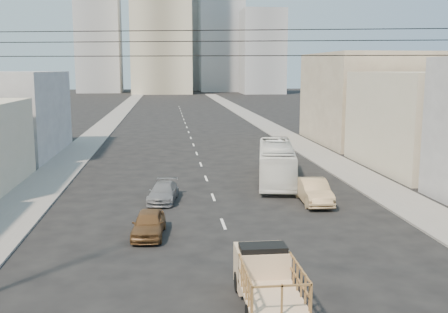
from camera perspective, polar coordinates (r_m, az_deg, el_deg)
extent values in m
cube|color=slate|center=(83.89, -12.36, 3.67)|extent=(3.50, 180.00, 0.12)
cube|color=slate|center=(84.72, 3.68, 3.93)|extent=(3.50, 180.00, 0.12)
cube|color=silver|center=(22.78, 1.61, -11.69)|extent=(0.15, 2.00, 0.01)
cube|color=silver|center=(28.41, -0.08, -7.34)|extent=(0.15, 2.00, 0.01)
cube|color=silver|center=(34.17, -1.19, -4.45)|extent=(0.15, 2.00, 0.01)
cube|color=silver|center=(40.00, -1.96, -2.39)|extent=(0.15, 2.00, 0.01)
cube|color=silver|center=(45.87, -2.54, -0.86)|extent=(0.15, 2.00, 0.01)
cube|color=silver|center=(51.78, -2.99, 0.33)|extent=(0.15, 2.00, 0.01)
cube|color=silver|center=(57.70, -3.35, 1.27)|extent=(0.15, 2.00, 0.01)
cube|color=silver|center=(63.64, -3.63, 2.04)|extent=(0.15, 2.00, 0.01)
cube|color=silver|center=(69.58, -3.87, 2.67)|extent=(0.15, 2.00, 0.01)
cube|color=silver|center=(75.54, -4.08, 3.21)|extent=(0.15, 2.00, 0.01)
cube|color=silver|center=(81.50, -4.25, 3.66)|extent=(0.15, 2.00, 0.01)
cube|color=silver|center=(87.47, -4.40, 4.06)|extent=(0.15, 2.00, 0.01)
cube|color=silver|center=(93.44, -4.53, 4.40)|extent=(0.15, 2.00, 0.01)
cube|color=silver|center=(99.42, -4.65, 4.71)|extent=(0.15, 2.00, 0.01)
cube|color=silver|center=(105.39, -4.75, 4.97)|extent=(0.15, 2.00, 0.01)
cube|color=silver|center=(111.38, -4.84, 5.21)|extent=(0.15, 2.00, 0.01)
cube|color=silver|center=(117.36, -4.92, 5.43)|extent=(0.15, 2.00, 0.01)
cube|color=#CAAC87|center=(18.25, 5.26, -14.93)|extent=(1.90, 3.00, 0.12)
cube|color=#CAAC87|center=(19.96, 4.09, -11.94)|extent=(1.90, 1.60, 1.50)
cube|color=black|center=(19.51, 4.25, -10.56)|extent=(1.70, 0.90, 0.70)
cylinder|color=black|center=(20.13, 1.57, -13.47)|extent=(0.25, 0.76, 0.76)
cylinder|color=black|center=(20.42, 6.43, -13.18)|extent=(0.25, 0.76, 0.76)
imported|color=white|center=(38.69, 5.71, -0.65)|extent=(4.29, 10.70, 2.91)
imported|color=brown|center=(26.52, -8.20, -7.24)|extent=(1.81, 3.88, 1.28)
imported|color=tan|center=(32.99, 9.74, -3.75)|extent=(1.78, 4.64, 1.51)
imported|color=slate|center=(33.23, -6.63, -3.89)|extent=(2.21, 4.22, 1.17)
cylinder|color=black|center=(14.87, 5.35, 13.57)|extent=(23.01, 5.02, 0.02)
cylinder|color=black|center=(14.85, 5.33, 12.42)|extent=(23.01, 5.02, 0.02)
cylinder|color=black|center=(14.84, 5.30, 10.87)|extent=(23.01, 5.02, 0.02)
cube|color=#BCB497|center=(46.98, 22.30, 3.61)|extent=(11.00, 14.00, 8.00)
cube|color=gray|center=(61.57, 15.65, 6.13)|extent=(12.00, 16.00, 10.00)
cube|color=gray|center=(184.32, -6.92, 16.20)|extent=(20.00, 20.00, 60.00)
cube|color=#969A9E|center=(199.49, -0.33, 12.86)|extent=(16.00, 16.00, 40.00)
cube|color=#969A9E|center=(194.60, -13.44, 11.81)|extent=(15.00, 15.00, 34.00)
cube|color=gray|center=(213.66, -4.05, 13.15)|extent=(18.00, 18.00, 44.00)
cube|color=#969A9E|center=(181.15, 4.21, 11.28)|extent=(14.00, 14.00, 28.00)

